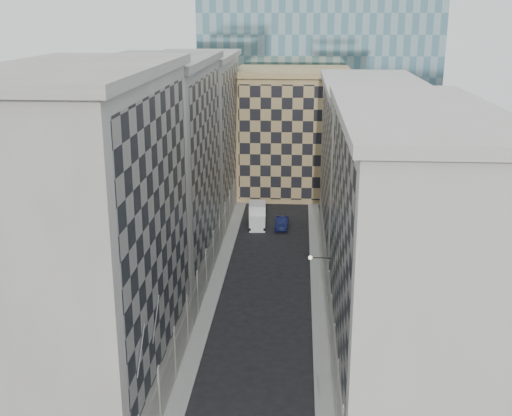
% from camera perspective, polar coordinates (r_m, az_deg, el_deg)
% --- Properties ---
extents(sidewalk_west, '(1.50, 100.00, 0.15)m').
position_cam_1_polar(sidewalk_west, '(64.90, -3.80, -7.32)').
color(sidewalk_west, '#979791').
rests_on(sidewalk_west, ground).
extents(sidewalk_east, '(1.50, 100.00, 0.15)m').
position_cam_1_polar(sidewalk_east, '(64.40, 5.59, -7.56)').
color(sidewalk_east, '#979791').
rests_on(sidewalk_east, ground).
extents(bldg_left_a, '(10.80, 22.80, 23.70)m').
position_cam_1_polar(bldg_left_a, '(44.52, -14.56, -3.17)').
color(bldg_left_a, '#9C978C').
rests_on(bldg_left_a, ground).
extents(bldg_left_b, '(10.80, 22.80, 22.70)m').
position_cam_1_polar(bldg_left_b, '(64.98, -8.57, 3.07)').
color(bldg_left_b, gray).
rests_on(bldg_left_b, ground).
extents(bldg_left_c, '(10.80, 22.80, 21.70)m').
position_cam_1_polar(bldg_left_c, '(86.21, -5.47, 6.27)').
color(bldg_left_c, '#9C978C').
rests_on(bldg_left_c, ground).
extents(bldg_right_a, '(10.80, 26.80, 20.70)m').
position_cam_1_polar(bldg_right_a, '(47.23, 13.26, -3.85)').
color(bldg_right_a, '#BCB7AC').
rests_on(bldg_right_a, ground).
extents(bldg_right_b, '(10.80, 28.80, 19.70)m').
position_cam_1_polar(bldg_right_b, '(73.00, 10.01, 3.34)').
color(bldg_right_b, '#BCB7AC').
rests_on(bldg_right_b, ground).
extents(tan_block, '(16.80, 14.80, 18.80)m').
position_cam_1_polar(tan_block, '(98.02, 3.27, 6.79)').
color(tan_block, '#A27D56').
rests_on(tan_block, ground).
extents(church_tower, '(7.20, 7.20, 51.50)m').
position_cam_1_polar(church_tower, '(110.61, 2.45, 17.09)').
color(church_tower, '#2D2923').
rests_on(church_tower, ground).
extents(flagpoles_left, '(0.10, 6.33, 2.33)m').
position_cam_1_polar(flagpoles_left, '(40.34, -9.51, -10.98)').
color(flagpoles_left, gray).
rests_on(flagpoles_left, ground).
extents(bracket_lamp, '(1.98, 0.36, 0.36)m').
position_cam_1_polar(bracket_lamp, '(56.47, 5.03, -4.42)').
color(bracket_lamp, black).
rests_on(bracket_lamp, ground).
extents(box_truck, '(2.45, 5.36, 2.87)m').
position_cam_1_polar(box_truck, '(83.61, 0.11, -0.76)').
color(box_truck, white).
rests_on(box_truck, ground).
extents(dark_car, '(1.70, 4.61, 1.51)m').
position_cam_1_polar(dark_car, '(82.80, 2.31, -1.32)').
color(dark_car, '#0F1439').
rests_on(dark_car, ground).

